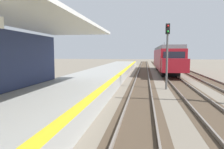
% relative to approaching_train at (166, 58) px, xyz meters
% --- Properties ---
extents(station_platform, '(5.00, 80.00, 0.91)m').
position_rel_approaching_train_xyz_m(station_platform, '(-7.80, -20.55, -1.73)').
color(station_platform, '#999993').
rests_on(station_platform, ground).
extents(track_pair_nearest_platform, '(2.34, 120.00, 0.16)m').
position_rel_approaching_train_xyz_m(track_pair_nearest_platform, '(-3.40, -16.55, -2.13)').
color(track_pair_nearest_platform, '#4C3D2D').
rests_on(track_pair_nearest_platform, ground).
extents(track_pair_middle, '(2.34, 120.00, 0.16)m').
position_rel_approaching_train_xyz_m(track_pair_middle, '(-0.00, -16.55, -2.13)').
color(track_pair_middle, '#4C3D2D').
rests_on(track_pair_middle, ground).
extents(approaching_train, '(2.93, 19.60, 4.76)m').
position_rel_approaching_train_xyz_m(approaching_train, '(0.00, 0.00, 0.00)').
color(approaching_train, maroon).
rests_on(approaching_train, ground).
extents(rail_signal_post, '(0.32, 0.34, 5.20)m').
position_rel_approaching_train_xyz_m(rail_signal_post, '(-1.44, -15.38, 1.02)').
color(rail_signal_post, '#4C4C4C').
rests_on(rail_signal_post, ground).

